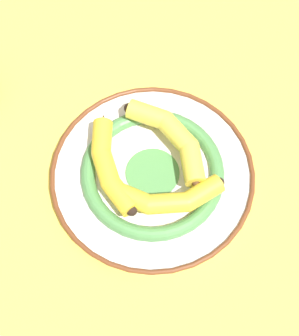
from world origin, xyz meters
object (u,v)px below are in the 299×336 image
decorative_bowl (150,174)px  banana_b (164,198)px  banana_a (108,165)px  banana_c (173,138)px

decorative_bowl → banana_b: 0.07m
banana_a → banana_c: banana_c is taller
banana_a → decorative_bowl: bearing=72.5°
banana_c → banana_b: bearing=134.3°
banana_a → banana_b: size_ratio=0.94×
decorative_bowl → banana_c: 0.07m
banana_b → banana_a: bearing=143.5°
banana_c → decorative_bowl: bearing=103.7°
banana_b → banana_c: size_ratio=1.13×
banana_a → banana_b: bearing=39.7°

